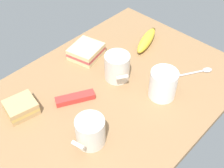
{
  "coord_description": "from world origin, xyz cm",
  "views": [
    {
      "loc": [
        -50.32,
        -47.7,
        73.17
      ],
      "look_at": [
        0.0,
        0.0,
        5.0
      ],
      "focal_mm": 46.99,
      "sensor_mm": 36.0,
      "label": 1
    }
  ],
  "objects_px": {
    "coffee_mug_black": "(163,84)",
    "spoon": "(201,71)",
    "banana": "(146,40)",
    "snack_bar": "(75,98)",
    "sandwich_side": "(86,51)",
    "coffee_mug_milky": "(90,131)",
    "sandwich_main": "(21,107)",
    "coffee_mug_spare": "(117,67)"
  },
  "relations": [
    {
      "from": "coffee_mug_black",
      "to": "banana",
      "type": "distance_m",
      "value": 0.28
    },
    {
      "from": "coffee_mug_spare",
      "to": "banana",
      "type": "distance_m",
      "value": 0.23
    },
    {
      "from": "coffee_mug_black",
      "to": "spoon",
      "type": "relative_size",
      "value": 0.96
    },
    {
      "from": "coffee_mug_milky",
      "to": "coffee_mug_spare",
      "type": "relative_size",
      "value": 0.98
    },
    {
      "from": "banana",
      "to": "snack_bar",
      "type": "bearing_deg",
      "value": -176.82
    },
    {
      "from": "coffee_mug_milky",
      "to": "banana",
      "type": "xyz_separation_m",
      "value": [
        0.47,
        0.17,
        -0.03
      ]
    },
    {
      "from": "coffee_mug_black",
      "to": "spoon",
      "type": "distance_m",
      "value": 0.2
    },
    {
      "from": "coffee_mug_milky",
      "to": "spoon",
      "type": "xyz_separation_m",
      "value": [
        0.48,
        -0.07,
        -0.04
      ]
    },
    {
      "from": "coffee_mug_milky",
      "to": "banana",
      "type": "bearing_deg",
      "value": 20.31
    },
    {
      "from": "coffee_mug_spare",
      "to": "snack_bar",
      "type": "relative_size",
      "value": 0.85
    },
    {
      "from": "sandwich_main",
      "to": "coffee_mug_black",
      "type": "bearing_deg",
      "value": -36.97
    },
    {
      "from": "sandwich_main",
      "to": "coffee_mug_milky",
      "type": "bearing_deg",
      "value": -72.54
    },
    {
      "from": "coffee_mug_black",
      "to": "coffee_mug_milky",
      "type": "relative_size",
      "value": 1.05
    },
    {
      "from": "banana",
      "to": "spoon",
      "type": "relative_size",
      "value": 1.47
    },
    {
      "from": "coffee_mug_spare",
      "to": "sandwich_main",
      "type": "height_order",
      "value": "coffee_mug_spare"
    },
    {
      "from": "banana",
      "to": "snack_bar",
      "type": "relative_size",
      "value": 1.35
    },
    {
      "from": "sandwich_side",
      "to": "banana",
      "type": "distance_m",
      "value": 0.25
    },
    {
      "from": "snack_bar",
      "to": "coffee_mug_black",
      "type": "bearing_deg",
      "value": -13.2
    },
    {
      "from": "sandwich_side",
      "to": "snack_bar",
      "type": "bearing_deg",
      "value": -142.01
    },
    {
      "from": "coffee_mug_milky",
      "to": "spoon",
      "type": "height_order",
      "value": "coffee_mug_milky"
    },
    {
      "from": "coffee_mug_black",
      "to": "spoon",
      "type": "height_order",
      "value": "coffee_mug_black"
    },
    {
      "from": "sandwich_side",
      "to": "snack_bar",
      "type": "height_order",
      "value": "sandwich_side"
    },
    {
      "from": "coffee_mug_black",
      "to": "sandwich_side",
      "type": "distance_m",
      "value": 0.33
    },
    {
      "from": "banana",
      "to": "sandwich_side",
      "type": "bearing_deg",
      "value": 150.99
    },
    {
      "from": "coffee_mug_black",
      "to": "snack_bar",
      "type": "distance_m",
      "value": 0.29
    },
    {
      "from": "coffee_mug_spare",
      "to": "spoon",
      "type": "relative_size",
      "value": 0.93
    },
    {
      "from": "coffee_mug_spare",
      "to": "banana",
      "type": "relative_size",
      "value": 0.63
    },
    {
      "from": "sandwich_side",
      "to": "spoon",
      "type": "distance_m",
      "value": 0.43
    },
    {
      "from": "coffee_mug_black",
      "to": "banana",
      "type": "relative_size",
      "value": 0.65
    },
    {
      "from": "coffee_mug_milky",
      "to": "snack_bar",
      "type": "height_order",
      "value": "coffee_mug_milky"
    },
    {
      "from": "coffee_mug_spare",
      "to": "banana",
      "type": "bearing_deg",
      "value": 11.7
    },
    {
      "from": "coffee_mug_black",
      "to": "coffee_mug_spare",
      "type": "bearing_deg",
      "value": 103.19
    },
    {
      "from": "coffee_mug_black",
      "to": "sandwich_main",
      "type": "distance_m",
      "value": 0.45
    },
    {
      "from": "sandwich_main",
      "to": "spoon",
      "type": "xyz_separation_m",
      "value": [
        0.55,
        -0.31,
        -0.02
      ]
    },
    {
      "from": "coffee_mug_black",
      "to": "snack_bar",
      "type": "bearing_deg",
      "value": 138.46
    },
    {
      "from": "coffee_mug_black",
      "to": "coffee_mug_milky",
      "type": "xyz_separation_m",
      "value": [
        -0.29,
        0.04,
        -0.01
      ]
    },
    {
      "from": "coffee_mug_milky",
      "to": "spoon",
      "type": "distance_m",
      "value": 0.49
    },
    {
      "from": "coffee_mug_black",
      "to": "coffee_mug_spare",
      "type": "relative_size",
      "value": 1.03
    },
    {
      "from": "coffee_mug_spare",
      "to": "sandwich_side",
      "type": "distance_m",
      "value": 0.17
    },
    {
      "from": "coffee_mug_black",
      "to": "banana",
      "type": "bearing_deg",
      "value": 49.14
    },
    {
      "from": "snack_bar",
      "to": "sandwich_side",
      "type": "bearing_deg",
      "value": 66.33
    },
    {
      "from": "coffee_mug_spare",
      "to": "sandwich_main",
      "type": "distance_m",
      "value": 0.34
    }
  ]
}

